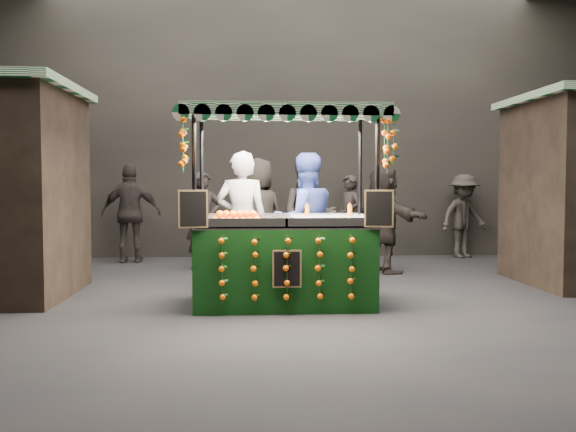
{
  "coord_description": "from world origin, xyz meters",
  "views": [
    {
      "loc": [
        -0.8,
        -6.74,
        1.39
      ],
      "look_at": [
        -0.34,
        0.58,
        1.0
      ],
      "focal_mm": 38.67,
      "sensor_mm": 36.0,
      "label": 1
    }
  ],
  "objects": [
    {
      "name": "ground",
      "position": [
        0.0,
        0.0,
        0.0
      ],
      "size": [
        12.0,
        12.0,
        0.0
      ],
      "primitive_type": "plane",
      "color": "black",
      "rests_on": "ground"
    },
    {
      "name": "juice_stall",
      "position": [
        -0.4,
        0.23,
        0.69
      ],
      "size": [
        2.3,
        1.35,
        2.23
      ],
      "color": "black",
      "rests_on": "ground"
    },
    {
      "name": "vendor_grey",
      "position": [
        -0.9,
        1.21,
        0.9
      ],
      "size": [
        0.68,
        0.47,
        1.8
      ],
      "rotation": [
        0.0,
        0.0,
        3.08
      ],
      "color": "gray",
      "rests_on": "ground"
    },
    {
      "name": "vendor_blue",
      "position": [
        -0.09,
        1.16,
        0.89
      ],
      "size": [
        1.01,
        0.87,
        1.78
      ],
      "rotation": [
        0.0,
        0.0,
        3.4
      ],
      "color": "navy",
      "rests_on": "ground"
    },
    {
      "name": "shopper_0",
      "position": [
        -1.54,
        3.25,
        0.79
      ],
      "size": [
        0.66,
        0.52,
        1.58
      ],
      "rotation": [
        0.0,
        0.0,
        0.29
      ],
      "color": "black",
      "rests_on": "ground"
    },
    {
      "name": "shopper_1",
      "position": [
        0.1,
        2.63,
        0.88
      ],
      "size": [
        0.99,
        0.85,
        1.77
      ],
      "rotation": [
        0.0,
        0.0,
        -0.23
      ],
      "color": "#2A2622",
      "rests_on": "ground"
    },
    {
      "name": "shopper_2",
      "position": [
        -2.87,
        4.26,
        0.87
      ],
      "size": [
        1.04,
        0.47,
        1.74
      ],
      "rotation": [
        0.0,
        0.0,
        3.19
      ],
      "color": "#292322",
      "rests_on": "ground"
    },
    {
      "name": "shopper_3",
      "position": [
        3.2,
        4.6,
        0.78
      ],
      "size": [
        1.15,
        0.91,
        1.56
      ],
      "rotation": [
        0.0,
        0.0,
        0.38
      ],
      "color": "#2B2623",
      "rests_on": "ground"
    },
    {
      "name": "shopper_4",
      "position": [
        -0.68,
        2.36,
        0.88
      ],
      "size": [
        1.01,
        0.84,
        1.76
      ],
      "rotation": [
        0.0,
        0.0,
        3.53
      ],
      "color": "#282420",
      "rests_on": "ground"
    },
    {
      "name": "shopper_5",
      "position": [
        1.29,
        2.77,
        0.83
      ],
      "size": [
        1.12,
        1.61,
        1.67
      ],
      "rotation": [
        0.0,
        0.0,
        2.02
      ],
      "color": "black",
      "rests_on": "ground"
    },
    {
      "name": "shopper_6",
      "position": [
        1.04,
        4.6,
        0.77
      ],
      "size": [
        0.59,
        0.67,
        1.54
      ],
      "rotation": [
        0.0,
        0.0,
        -1.09
      ],
      "color": "#2C2624",
      "rests_on": "ground"
    }
  ]
}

